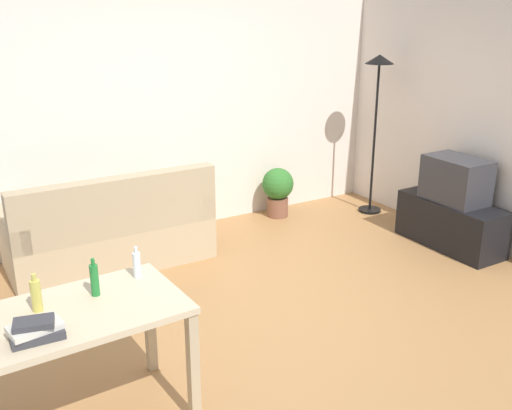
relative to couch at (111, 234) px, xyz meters
The scene contains 13 objects.
ground_plane 1.82m from the couch, 62.46° to the right, with size 5.20×4.40×0.02m, color #9E7042.
wall_rear 1.47m from the couch, 36.51° to the left, with size 5.20×0.10×2.70m, color silver.
wall_right 3.92m from the couch, 24.85° to the right, with size 0.10×4.40×2.70m, color beige.
couch is the anchor object (origin of this frame).
tv_stand 3.35m from the couch, 23.16° to the right, with size 0.44×1.10×0.48m.
tv 3.37m from the couch, 23.14° to the right, with size 0.41×0.60×0.44m.
torchiere_lamp 3.27m from the couch, ahead, with size 0.32×0.32×1.81m.
desk 2.31m from the couch, 111.84° to the right, with size 1.23×0.75×0.76m.
potted_plant 2.07m from the couch, ahead, with size 0.36×0.36×0.57m.
bottle_squat 2.32m from the couch, 116.67° to the right, with size 0.06×0.06×0.22m.
bottle_green 2.19m from the couch, 108.99° to the right, with size 0.05×0.05×0.23m.
bottle_clear 2.01m from the couch, 101.90° to the right, with size 0.05×0.05×0.20m.
book_stack 2.59m from the couch, 115.07° to the right, with size 0.27×0.20×0.10m.
Camera 1 is at (-2.28, -3.50, 2.37)m, focal length 41.46 mm.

